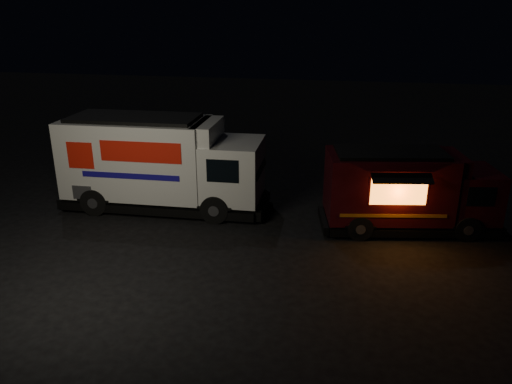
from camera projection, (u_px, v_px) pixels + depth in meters
name	position (u px, v px, depth m)	size (l,w,h in m)	color
ground	(212.00, 250.00, 16.00)	(80.00, 80.00, 0.00)	black
white_truck	(164.00, 163.00, 18.82)	(7.80, 2.66, 3.54)	silver
red_truck	(410.00, 190.00, 17.09)	(6.04, 2.22, 2.81)	#380A0F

